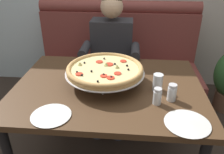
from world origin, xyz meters
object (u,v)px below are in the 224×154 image
at_px(shaker_parmesan, 157,97).
at_px(plate_near_right, 187,122).
at_px(diner_main, 111,54).
at_px(shaker_pepper_flakes, 172,94).
at_px(plate_near_left, 51,114).
at_px(dining_table, 108,96).
at_px(booth_bench, 117,71).
at_px(drinking_glass, 158,83).
at_px(pizza, 105,69).

relative_size(shaker_parmesan, plate_near_right, 0.43).
distance_m(diner_main, shaker_pepper_flakes, 0.95).
bearing_deg(plate_near_left, plate_near_right, -0.38).
bearing_deg(dining_table, shaker_pepper_flakes, -19.66).
bearing_deg(diner_main, dining_table, -86.50).
bearing_deg(booth_bench, plate_near_left, -102.12).
xyz_separation_m(booth_bench, drinking_glass, (0.33, -0.99, 0.41)).
bearing_deg(dining_table, shaker_parmesan, -31.55).
distance_m(dining_table, shaker_pepper_flakes, 0.45).
bearing_deg(plate_near_right, pizza, 140.48).
height_order(dining_table, plate_near_left, plate_near_left).
relative_size(booth_bench, plate_near_right, 7.20).
bearing_deg(shaker_pepper_flakes, pizza, 158.23).
bearing_deg(diner_main, plate_near_right, -64.54).
bearing_deg(booth_bench, shaker_pepper_flakes, -69.55).
bearing_deg(pizza, booth_bench, 88.50).
xyz_separation_m(dining_table, plate_near_right, (0.46, -0.38, 0.10)).
distance_m(booth_bench, shaker_parmesan, 1.26).
xyz_separation_m(shaker_parmesan, drinking_glass, (0.02, 0.16, 0.01)).
bearing_deg(diner_main, plate_near_left, -102.91).
xyz_separation_m(diner_main, pizza, (0.02, -0.66, 0.16)).
height_order(pizza, plate_near_left, pizza).
bearing_deg(booth_bench, plate_near_right, -70.76).
bearing_deg(drinking_glass, shaker_parmesan, -95.60).
height_order(booth_bench, plate_near_left, booth_bench).
bearing_deg(drinking_glass, dining_table, 174.12).
bearing_deg(shaker_pepper_flakes, drinking_glass, 124.47).
height_order(plate_near_left, drinking_glass, drinking_glass).
bearing_deg(diner_main, pizza, -88.46).
bearing_deg(booth_bench, drinking_glass, -71.36).
height_order(dining_table, pizza, pizza).
distance_m(pizza, plate_near_left, 0.48).
relative_size(dining_table, shaker_parmesan, 12.20).
bearing_deg(plate_near_right, dining_table, 140.99).
height_order(pizza, shaker_pepper_flakes, pizza).
bearing_deg(booth_bench, diner_main, -98.95).
relative_size(diner_main, drinking_glass, 10.91).
height_order(shaker_parmesan, plate_near_left, shaker_parmesan).
relative_size(shaker_parmesan, plate_near_left, 0.47).
distance_m(dining_table, plate_near_right, 0.60).
relative_size(shaker_pepper_flakes, plate_near_left, 0.48).
relative_size(dining_table, drinking_glass, 11.07).
bearing_deg(plate_near_right, shaker_parmesan, 128.99).
distance_m(dining_table, diner_main, 0.69).
bearing_deg(plate_near_left, pizza, 56.80).
xyz_separation_m(booth_bench, shaker_pepper_flakes, (0.41, -1.10, 0.41)).
xyz_separation_m(booth_bench, plate_near_right, (0.46, -1.33, 0.37)).
height_order(booth_bench, plate_near_right, booth_bench).
distance_m(pizza, plate_near_right, 0.64).
distance_m(plate_near_left, plate_near_right, 0.75).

